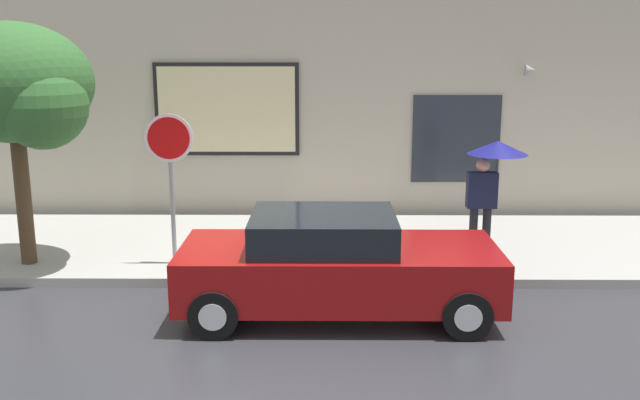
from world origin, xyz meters
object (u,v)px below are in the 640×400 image
Objects in this scene: pedestrian_with_umbrella at (492,166)px; fire_hydrant at (306,248)px; parked_car at (336,265)px; street_tree at (19,88)px; stop_sign at (170,159)px.

fire_hydrant is at bearing -167.21° from pedestrian_with_umbrella.
parked_car is 1.61m from fire_hydrant.
fire_hydrant is 0.36× the size of pedestrian_with_umbrella.
fire_hydrant is 0.19× the size of street_tree.
pedestrian_with_umbrella is (2.57, 2.22, 0.99)m from parked_car.
pedestrian_with_umbrella is at bearing 5.01° from stop_sign.
fire_hydrant is 5.06m from street_tree.
street_tree reaches higher than stop_sign.
pedestrian_with_umbrella is (3.02, 0.69, 1.20)m from fire_hydrant.
parked_car is 1.12× the size of street_tree.
fire_hydrant is at bearing -2.68° from street_tree.
stop_sign is at bearing 0.68° from street_tree.
pedestrian_with_umbrella is at bearing 12.79° from fire_hydrant.
street_tree is at bearing -179.32° from stop_sign.
parked_car is 3.54m from pedestrian_with_umbrella.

